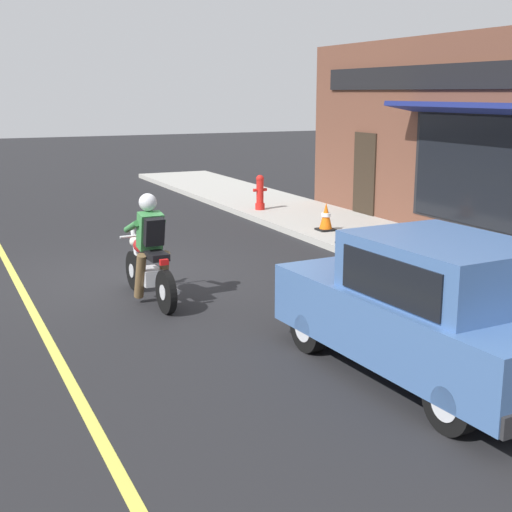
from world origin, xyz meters
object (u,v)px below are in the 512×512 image
(car_hatchback, at_px, (430,309))
(traffic_cone, at_px, (326,217))
(motorcycle_with_rider, at_px, (149,257))
(fire_hydrant, at_px, (260,193))

(car_hatchback, relative_size, traffic_cone, 6.45)
(motorcycle_with_rider, distance_m, car_hatchback, 4.49)
(car_hatchback, distance_m, fire_hydrant, 10.69)
(traffic_cone, distance_m, fire_hydrant, 3.13)
(car_hatchback, height_order, traffic_cone, car_hatchback)
(traffic_cone, xyz_separation_m, fire_hydrant, (-0.09, 3.13, 0.14))
(motorcycle_with_rider, xyz_separation_m, fire_hydrant, (4.75, 6.24, -0.11))
(car_hatchback, relative_size, fire_hydrant, 4.39)
(fire_hydrant, bearing_deg, traffic_cone, -88.37)
(fire_hydrant, bearing_deg, motorcycle_with_rider, -127.27)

